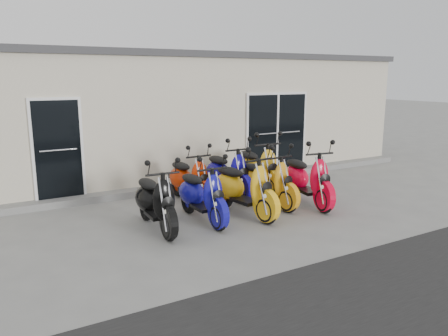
{
  "coord_description": "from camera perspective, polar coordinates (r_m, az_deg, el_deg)",
  "views": [
    {
      "loc": [
        -4.72,
        -7.58,
        2.73
      ],
      "look_at": [
        0.0,
        0.6,
        0.75
      ],
      "focal_mm": 35.0,
      "sensor_mm": 36.0,
      "label": 1
    }
  ],
  "objects": [
    {
      "name": "door_left",
      "position": [
        9.98,
        -20.9,
        2.59
      ],
      "size": [
        1.07,
        0.08,
        2.22
      ],
      "primitive_type": "cube",
      "color": "black",
      "rests_on": "front_step"
    },
    {
      "name": "scooter_front_black",
      "position": [
        7.92,
        -8.99,
        -3.19
      ],
      "size": [
        0.75,
        1.91,
        1.39
      ],
      "primitive_type": null,
      "rotation": [
        0.0,
        0.0,
        -0.04
      ],
      "color": "black",
      "rests_on": "ground"
    },
    {
      "name": "front_step",
      "position": [
        11.02,
        -3.69,
        -2.12
      ],
      "size": [
        14.0,
        0.4,
        0.15
      ],
      "primitive_type": "cube",
      "color": "gray",
      "rests_on": "ground"
    },
    {
      "name": "roof_cap",
      "position": [
        13.64,
        -10.0,
        13.98
      ],
      "size": [
        14.2,
        6.2,
        0.16
      ],
      "primitive_type": "cube",
      "color": "#3F3F42",
      "rests_on": "building"
    },
    {
      "name": "ground",
      "position": [
        9.34,
        1.85,
        -5.17
      ],
      "size": [
        80.0,
        80.0,
        0.0
      ],
      "primitive_type": "plane",
      "color": "gray",
      "rests_on": "ground"
    },
    {
      "name": "scooter_back_red",
      "position": [
        9.58,
        -4.55,
        -0.56
      ],
      "size": [
        0.77,
        1.87,
        1.36
      ],
      "primitive_type": null,
      "rotation": [
        0.0,
        0.0,
        0.06
      ],
      "color": "red",
      "rests_on": "ground"
    },
    {
      "name": "scooter_front_orange_a",
      "position": [
        8.63,
        2.54,
        -1.49
      ],
      "size": [
        0.97,
        2.08,
        1.48
      ],
      "primitive_type": null,
      "rotation": [
        0.0,
        0.0,
        0.12
      ],
      "color": "yellow",
      "rests_on": "ground"
    },
    {
      "name": "scooter_front_red",
      "position": [
        9.55,
        10.77,
        -0.42
      ],
      "size": [
        1.03,
        2.09,
        1.48
      ],
      "primitive_type": null,
      "rotation": [
        0.0,
        0.0,
        -0.16
      ],
      "color": "red",
      "rests_on": "ground"
    },
    {
      "name": "building",
      "position": [
        13.67,
        -9.75,
        6.93
      ],
      "size": [
        14.0,
        6.0,
        3.2
      ],
      "primitive_type": "cube",
      "color": "beige",
      "rests_on": "ground"
    },
    {
      "name": "door_right",
      "position": [
        12.28,
        6.89,
        4.88
      ],
      "size": [
        2.02,
        0.08,
        2.22
      ],
      "primitive_type": "cube",
      "color": "black",
      "rests_on": "front_step"
    },
    {
      "name": "scooter_front_blue",
      "position": [
        8.29,
        -2.96,
        -2.48
      ],
      "size": [
        0.7,
        1.86,
        1.37
      ],
      "primitive_type": null,
      "rotation": [
        0.0,
        0.0,
        0.02
      ],
      "color": "#120F91",
      "rests_on": "ground"
    },
    {
      "name": "scooter_front_orange_b",
      "position": [
        9.33,
        5.53,
        -0.81
      ],
      "size": [
        0.94,
        1.96,
        1.39
      ],
      "primitive_type": null,
      "rotation": [
        0.0,
        0.0,
        0.14
      ],
      "color": "orange",
      "rests_on": "ground"
    },
    {
      "name": "scooter_back_yellow",
      "position": [
        10.3,
        4.38,
        0.84
      ],
      "size": [
        0.96,
        2.15,
        1.54
      ],
      "primitive_type": null,
      "rotation": [
        0.0,
        0.0,
        -0.1
      ],
      "color": "yellow",
      "rests_on": "ground"
    },
    {
      "name": "scooter_back_blue",
      "position": [
        9.94,
        0.45,
        0.22
      ],
      "size": [
        0.74,
        1.98,
        1.45
      ],
      "primitive_type": null,
      "rotation": [
        0.0,
        0.0,
        0.01
      ],
      "color": "#0E0687",
      "rests_on": "ground"
    }
  ]
}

